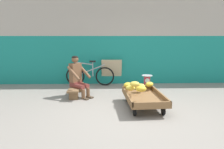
# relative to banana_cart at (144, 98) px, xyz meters

# --- Properties ---
(ground_plane) EXTENTS (80.00, 80.00, 0.00)m
(ground_plane) POSITION_rel_banana_cart_xyz_m (-0.36, -0.51, -0.24)
(ground_plane) COLOR gray
(back_wall) EXTENTS (16.00, 0.30, 3.25)m
(back_wall) POSITION_rel_banana_cart_xyz_m (-0.36, 2.67, 1.39)
(back_wall) COLOR #19847A
(back_wall) RESTS_ON ground
(banana_cart) EXTENTS (0.93, 1.49, 0.36)m
(banana_cart) POSITION_rel_banana_cart_xyz_m (0.00, 0.00, 0.00)
(banana_cart) COLOR brown
(banana_cart) RESTS_ON ground
(banana_pile) EXTENTS (0.88, 1.20, 0.26)m
(banana_pile) POSITION_rel_banana_cart_xyz_m (-0.12, 0.25, 0.23)
(banana_pile) COLOR yellow
(banana_pile) RESTS_ON banana_cart
(low_bench) EXTENTS (0.34, 1.11, 0.27)m
(low_bench) POSITION_rel_banana_cart_xyz_m (-1.75, 1.05, -0.04)
(low_bench) COLOR brown
(low_bench) RESTS_ON ground
(vendor_seated) EXTENTS (0.73, 0.71, 1.14)m
(vendor_seated) POSITION_rel_banana_cart_xyz_m (-1.69, 0.99, 0.33)
(vendor_seated) COLOR brown
(vendor_seated) RESTS_ON ground
(plastic_crate) EXTENTS (0.36, 0.28, 0.30)m
(plastic_crate) POSITION_rel_banana_cart_xyz_m (0.26, 1.00, -0.09)
(plastic_crate) COLOR #19847F
(plastic_crate) RESTS_ON ground
(weighing_scale) EXTENTS (0.30, 0.30, 0.29)m
(weighing_scale) POSITION_rel_banana_cart_xyz_m (0.26, 1.00, 0.21)
(weighing_scale) COLOR #28282D
(weighing_scale) RESTS_ON plastic_crate
(bicycle_near_left) EXTENTS (1.66, 0.48, 0.86)m
(bicycle_near_left) POSITION_rel_banana_cart_xyz_m (-1.45, 2.29, 0.11)
(bicycle_near_left) COLOR black
(bicycle_near_left) RESTS_ON ground
(sign_board) EXTENTS (0.70, 0.26, 0.87)m
(sign_board) POSITION_rel_banana_cart_xyz_m (-0.70, 2.49, 0.19)
(sign_board) COLOR #C6B289
(sign_board) RESTS_ON ground
(shopping_bag) EXTENTS (0.18, 0.12, 0.24)m
(shopping_bag) POSITION_rel_banana_cart_xyz_m (0.23, 0.68, -0.12)
(shopping_bag) COLOR #3370B7
(shopping_bag) RESTS_ON ground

